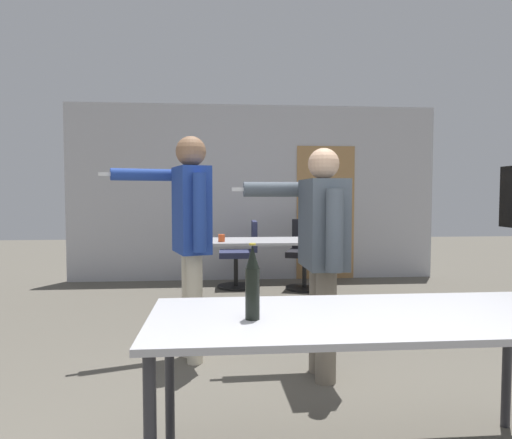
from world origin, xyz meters
The scene contains 9 objects.
back_wall centered at (0.03, 5.49, 1.32)m, with size 5.62×0.12×2.66m.
conference_table_near centered at (0.12, 0.54, 0.69)m, with size 1.99×0.81×0.75m.
conference_table_far centered at (-0.04, 4.00, 0.68)m, with size 1.73×0.76×0.75m.
person_left_plaid centered at (0.17, 1.66, 0.97)m, with size 0.77×0.69×1.63m.
person_center_tall centered at (-0.78, 2.08, 1.08)m, with size 0.89×0.57×1.76m.
office_chair_far_right centered at (-0.24, 4.86, 0.44)m, with size 0.55×0.52×0.94m.
office_chair_far_left centered at (0.65, 4.74, 0.45)m, with size 0.60×0.64×0.95m.
beer_bottle centered at (-0.41, 0.50, 0.91)m, with size 0.06×0.06×0.34m.
drink_cup centered at (-0.52, 3.83, 0.80)m, with size 0.08×0.08×0.09m.
Camera 1 is at (-0.56, -1.50, 1.31)m, focal length 32.00 mm.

